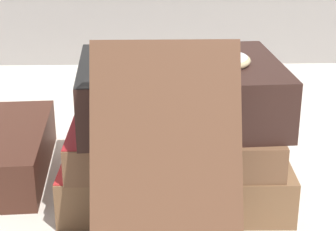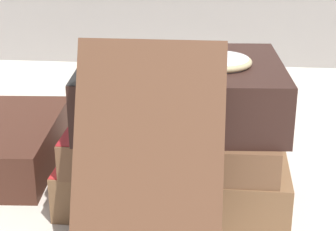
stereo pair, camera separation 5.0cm
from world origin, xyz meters
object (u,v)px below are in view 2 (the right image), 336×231
object	(u,v)px
reading_glasses	(145,120)
book_flat_bottom	(171,166)
book_flat_top	(175,91)
book_leaning_front	(149,171)
pocket_watch	(219,61)
book_flat_middle	(169,131)

from	to	relation	value
reading_glasses	book_flat_bottom	bearing A→B (deg)	-75.65
book_flat_bottom	reading_glasses	size ratio (longest dim) A/B	1.90
book_flat_top	book_leaning_front	world-z (taller)	book_leaning_front
book_flat_top	book_leaning_front	bearing A→B (deg)	-98.06
book_flat_bottom	pocket_watch	distance (m)	0.11
book_flat_middle	reading_glasses	size ratio (longest dim) A/B	1.69
book_leaning_front	book_flat_middle	bearing A→B (deg)	88.63
book_flat_top	reading_glasses	bearing A→B (deg)	102.95
pocket_watch	reading_glasses	bearing A→B (deg)	116.81
book_flat_top	reading_glasses	size ratio (longest dim) A/B	1.73
book_leaning_front	book_flat_top	bearing A→B (deg)	85.55
pocket_watch	reading_glasses	size ratio (longest dim) A/B	0.56
book_flat_middle	book_flat_top	bearing A→B (deg)	-42.71
book_flat_middle	reading_glasses	world-z (taller)	book_flat_middle
book_flat_bottom	book_leaning_front	size ratio (longest dim) A/B	1.22
book_flat_bottom	book_leaning_front	world-z (taller)	book_leaning_front
book_flat_middle	book_flat_top	xyz separation A→B (m)	(0.01, -0.01, 0.04)
book_flat_top	reading_glasses	distance (m)	0.19
book_flat_bottom	book_leaning_front	bearing A→B (deg)	-91.42
book_flat_middle	pocket_watch	distance (m)	0.08
pocket_watch	book_flat_middle	bearing A→B (deg)	166.25
book_flat_bottom	book_flat_middle	distance (m)	0.03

